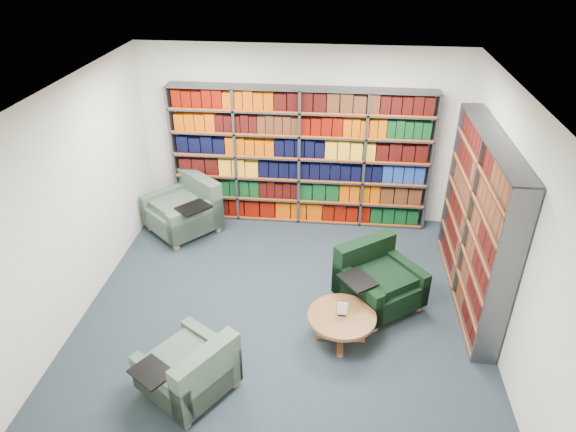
# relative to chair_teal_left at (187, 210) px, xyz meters

# --- Properties ---
(room_shell) EXTENTS (5.02, 5.02, 2.82)m
(room_shell) POSITION_rel_chair_teal_left_xyz_m (1.74, -1.84, 1.06)
(room_shell) COLOR black
(room_shell) RESTS_ON ground
(bookshelf_back) EXTENTS (4.00, 0.28, 2.20)m
(bookshelf_back) POSITION_rel_chair_teal_left_xyz_m (1.74, 0.50, 0.75)
(bookshelf_back) COLOR #47494F
(bookshelf_back) RESTS_ON ground
(bookshelf_right) EXTENTS (0.28, 2.50, 2.20)m
(bookshelf_right) POSITION_rel_chair_teal_left_xyz_m (4.08, -1.24, 0.75)
(bookshelf_right) COLOR #47494F
(bookshelf_right) RESTS_ON ground
(chair_teal_left) EXTENTS (1.32, 1.32, 0.85)m
(chair_teal_left) POSITION_rel_chair_teal_left_xyz_m (0.00, 0.00, 0.00)
(chair_teal_left) COLOR #09313A
(chair_teal_left) RESTS_ON ground
(chair_green_right) EXTENTS (1.22, 1.22, 0.80)m
(chair_green_right) POSITION_rel_chair_teal_left_xyz_m (2.89, -1.51, -0.02)
(chair_green_right) COLOR black
(chair_green_right) RESTS_ON ground
(chair_teal_front) EXTENTS (1.11, 1.11, 0.73)m
(chair_teal_front) POSITION_rel_chair_teal_left_xyz_m (0.96, -3.25, -0.05)
(chair_teal_front) COLOR #09313A
(chair_teal_front) RESTS_ON ground
(coffee_table) EXTENTS (0.80, 0.80, 0.56)m
(coffee_table) POSITION_rel_chair_teal_left_xyz_m (2.47, -2.29, -0.04)
(coffee_table) COLOR brown
(coffee_table) RESTS_ON ground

